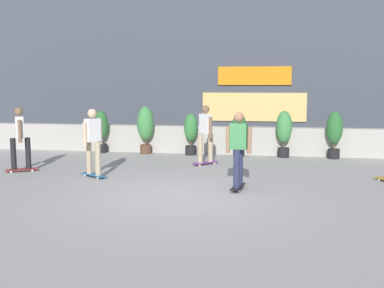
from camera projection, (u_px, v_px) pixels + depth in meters
ground_plane at (180, 197)px, 9.32m from camera, size 48.00×48.00×0.00m
planter_wall at (214, 140)px, 15.13m from camera, size 18.00×0.40×0.90m
building_backdrop at (226, 60)px, 18.67m from camera, size 20.00×2.08×6.50m
potted_plant_0 at (101, 129)px, 15.26m from camera, size 0.47×0.47×1.41m
potted_plant_1 at (145, 126)px, 14.99m from camera, size 0.55×0.55×1.57m
potted_plant_2 at (191, 132)px, 14.77m from camera, size 0.44×0.44×1.35m
potted_plant_3 at (239, 132)px, 14.51m from camera, size 0.46×0.46×1.38m
potted_plant_4 at (284, 130)px, 14.27m from camera, size 0.50×0.50×1.46m
potted_plant_5 at (335, 131)px, 14.02m from camera, size 0.50×0.50×1.47m
skater_far_left at (238, 147)px, 9.87m from camera, size 0.56×0.82×1.70m
skater_by_wall_right at (205, 132)px, 12.92m from camera, size 0.71×0.70×1.70m
skater_mid_plaza at (93, 140)px, 11.18m from camera, size 0.79×0.59×1.70m
skater_far_right at (20, 136)px, 11.89m from camera, size 0.79×0.59×1.70m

